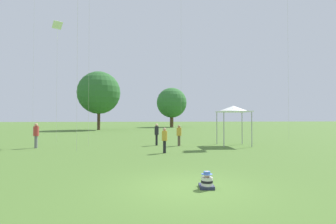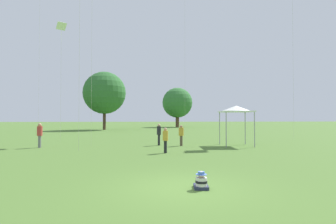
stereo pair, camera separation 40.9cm
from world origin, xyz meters
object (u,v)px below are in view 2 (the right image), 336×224
(person_standing_2, at_px, (159,132))
(person_standing_3, at_px, (181,134))
(person_standing_1, at_px, (40,133))
(person_standing_0, at_px, (165,138))
(distant_tree_1, at_px, (177,103))
(seated_toddler, at_px, (201,182))
(canopy_tent, at_px, (236,109))
(distant_tree_0, at_px, (105,93))
(kite_5, at_px, (61,31))

(person_standing_2, height_order, person_standing_3, person_standing_2)
(person_standing_1, distance_m, person_standing_3, 10.68)
(person_standing_0, height_order, distant_tree_1, distant_tree_1)
(person_standing_2, distance_m, person_standing_3, 1.83)
(seated_toddler, relative_size, canopy_tent, 0.19)
(seated_toddler, bearing_deg, canopy_tent, 72.40)
(person_standing_1, xyz_separation_m, distant_tree_0, (0.47, 29.85, 5.86))
(seated_toddler, bearing_deg, person_standing_3, 91.48)
(person_standing_2, relative_size, kite_5, 0.16)
(person_standing_3, xyz_separation_m, kite_5, (-10.44, 3.89, 9.14))
(seated_toddler, xyz_separation_m, person_standing_1, (-9.44, 12.29, 0.87))
(seated_toddler, relative_size, distant_tree_0, 0.06)
(person_standing_3, distance_m, distant_tree_0, 31.88)
(seated_toddler, distance_m, canopy_tent, 13.66)
(person_standing_2, bearing_deg, person_standing_0, -143.29)
(person_standing_3, distance_m, kite_5, 14.41)
(person_standing_2, height_order, distant_tree_1, distant_tree_1)
(distant_tree_1, bearing_deg, seated_toddler, -96.88)
(person_standing_0, height_order, person_standing_3, person_standing_3)
(person_standing_3, relative_size, canopy_tent, 0.51)
(distant_tree_0, bearing_deg, person_standing_2, -73.75)
(person_standing_1, bearing_deg, person_standing_0, 28.23)
(canopy_tent, xyz_separation_m, distant_tree_1, (1.13, 43.68, 3.07))
(person_standing_2, distance_m, distant_tree_0, 30.83)
(person_standing_3, bearing_deg, person_standing_1, -66.20)
(person_standing_0, distance_m, kite_5, 15.04)
(seated_toddler, xyz_separation_m, person_standing_0, (-0.38, 8.39, 0.73))
(person_standing_3, bearing_deg, distant_tree_0, -138.49)
(person_standing_1, bearing_deg, person_standing_3, 52.84)
(canopy_tent, bearing_deg, seated_toddler, -114.74)
(person_standing_3, bearing_deg, kite_5, -87.97)
(canopy_tent, height_order, distant_tree_0, distant_tree_0)
(person_standing_1, bearing_deg, seated_toddler, -0.96)
(distant_tree_0, bearing_deg, seated_toddler, -77.99)
(person_standing_0, bearing_deg, distant_tree_1, 20.90)
(seated_toddler, height_order, canopy_tent, canopy_tent)
(person_standing_0, distance_m, distant_tree_0, 35.33)
(person_standing_0, bearing_deg, person_standing_3, 8.03)
(person_standing_1, xyz_separation_m, person_standing_3, (10.68, 0.25, -0.12))
(person_standing_0, bearing_deg, canopy_tent, -28.36)
(seated_toddler, height_order, person_standing_0, person_standing_0)
(person_standing_0, relative_size, distant_tree_1, 0.16)
(person_standing_0, relative_size, person_standing_3, 0.97)
(person_standing_1, distance_m, distant_tree_1, 46.71)
(person_standing_1, xyz_separation_m, person_standing_2, (8.94, 0.80, -0.04))
(person_standing_1, distance_m, canopy_tent, 15.15)
(seated_toddler, height_order, person_standing_3, person_standing_3)
(seated_toddler, relative_size, person_standing_0, 0.38)
(kite_5, bearing_deg, seated_toddler, 131.31)
(person_standing_0, bearing_deg, person_standing_1, 96.15)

